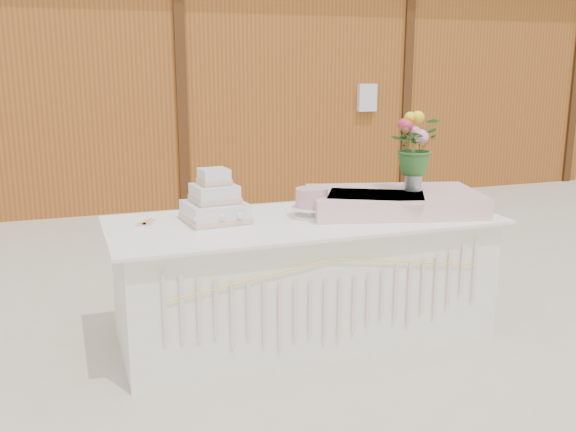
% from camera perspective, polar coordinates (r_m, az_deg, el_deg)
% --- Properties ---
extents(ground, '(80.00, 80.00, 0.00)m').
position_cam_1_polar(ground, '(4.22, 1.40, -10.45)').
color(ground, beige).
rests_on(ground, ground).
extents(barn, '(12.60, 4.60, 3.30)m').
position_cam_1_polar(barn, '(9.70, -11.80, 12.78)').
color(barn, '#94531F').
rests_on(barn, ground).
extents(cake_table, '(2.40, 1.00, 0.77)m').
position_cam_1_polar(cake_table, '(4.08, 1.46, -5.48)').
color(cake_table, white).
rests_on(cake_table, ground).
extents(wedding_cake, '(0.39, 0.39, 0.32)m').
position_cam_1_polar(wedding_cake, '(3.90, -6.53, 1.10)').
color(wedding_cake, silver).
rests_on(wedding_cake, cake_table).
extents(pink_cake_stand, '(0.25, 0.25, 0.18)m').
position_cam_1_polar(pink_cake_stand, '(3.99, 2.11, 1.34)').
color(pink_cake_stand, white).
rests_on(pink_cake_stand, cake_table).
extents(satin_runner, '(1.20, 0.88, 0.14)m').
position_cam_1_polar(satin_runner, '(4.20, 9.37, 1.29)').
color(satin_runner, beige).
rests_on(satin_runner, cake_table).
extents(flower_vase, '(0.11, 0.11, 0.15)m').
position_cam_1_polar(flower_vase, '(4.23, 11.09, 3.28)').
color(flower_vase, '#A7A7AB').
rests_on(flower_vase, satin_runner).
extents(bouquet, '(0.42, 0.40, 0.37)m').
position_cam_1_polar(bouquet, '(4.19, 11.24, 6.77)').
color(bouquet, '#306428').
rests_on(bouquet, flower_vase).
extents(loose_flowers, '(0.16, 0.36, 0.02)m').
position_cam_1_polar(loose_flowers, '(3.87, -12.85, -0.77)').
color(loose_flowers, pink).
rests_on(loose_flowers, cake_table).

